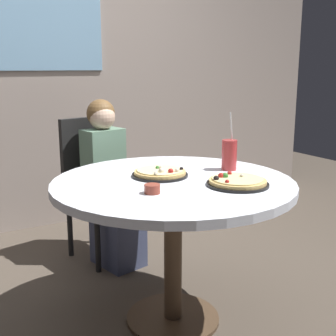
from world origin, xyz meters
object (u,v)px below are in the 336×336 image
object	(u,v)px
chair_wooden	(96,180)
soda_cup	(229,155)
pizza_veggie	(160,173)
pizza_cheese	(237,182)
diner_child	(111,192)
dining_table	(173,200)
sauce_bowl	(152,189)

from	to	relation	value
chair_wooden	soda_cup	size ratio (longest dim) A/B	3.10
pizza_veggie	pizza_cheese	world-z (taller)	pizza_cheese
chair_wooden	diner_child	size ratio (longest dim) A/B	0.88
chair_wooden	pizza_veggie	size ratio (longest dim) A/B	3.38
chair_wooden	dining_table	bearing A→B (deg)	-88.91
sauce_bowl	pizza_cheese	bearing A→B (deg)	-11.17
chair_wooden	diner_child	world-z (taller)	diner_child
dining_table	chair_wooden	distance (m)	1.01
dining_table	diner_child	distance (m)	0.84
chair_wooden	pizza_cheese	distance (m)	1.28
chair_wooden	sauce_bowl	size ratio (longest dim) A/B	13.57
pizza_veggie	soda_cup	xyz separation A→B (m)	(0.39, -0.06, 0.06)
chair_wooden	diner_child	distance (m)	0.19
dining_table	chair_wooden	bearing A→B (deg)	91.09
dining_table	pizza_cheese	distance (m)	0.33
soda_cup	pizza_cheese	bearing A→B (deg)	-120.86
dining_table	sauce_bowl	distance (m)	0.28
dining_table	soda_cup	size ratio (longest dim) A/B	3.82
diner_child	pizza_cheese	distance (m)	1.11
chair_wooden	pizza_veggie	world-z (taller)	chair_wooden
dining_table	sauce_bowl	xyz separation A→B (m)	(-0.20, -0.15, 0.12)
chair_wooden	pizza_veggie	bearing A→B (deg)	-89.89
chair_wooden	soda_cup	xyz separation A→B (m)	(0.39, -0.96, 0.30)
pizza_cheese	pizza_veggie	bearing A→B (deg)	123.99
pizza_veggie	dining_table	bearing A→B (deg)	-80.03
pizza_veggie	sauce_bowl	distance (m)	0.31
diner_child	sauce_bowl	world-z (taller)	diner_child
pizza_veggie	soda_cup	world-z (taller)	soda_cup
dining_table	pizza_cheese	size ratio (longest dim) A/B	4.07
soda_cup	chair_wooden	bearing A→B (deg)	111.95
diner_child	soda_cup	size ratio (longest dim) A/B	3.53
chair_wooden	pizza_veggie	xyz separation A→B (m)	(0.00, -0.91, 0.24)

